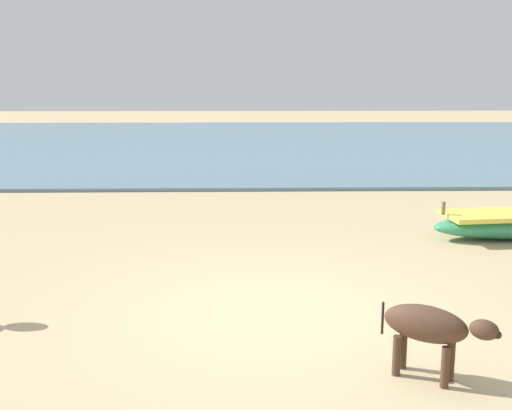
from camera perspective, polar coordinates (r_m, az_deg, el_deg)
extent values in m
plane|color=tan|center=(6.76, 1.63, -9.78)|extent=(80.00, 80.00, 0.00)
cube|color=slate|center=(23.57, -0.55, 5.73)|extent=(60.00, 20.00, 0.08)
cylinder|color=olive|center=(9.90, 16.75, -0.28)|extent=(0.06, 0.06, 0.20)
ellipsoid|color=#4C3323|center=(5.40, 15.21, -10.41)|extent=(0.74, 0.62, 0.30)
ellipsoid|color=#4C3323|center=(5.28, 20.13, -10.66)|extent=(0.27, 0.24, 0.17)
sphere|color=#2D2119|center=(5.27, 21.21, -11.01)|extent=(0.09, 0.09, 0.06)
cylinder|color=#4C3323|center=(5.54, 17.35, -13.40)|extent=(0.07, 0.07, 0.35)
cylinder|color=#4C3323|center=(5.40, 16.90, -14.02)|extent=(0.07, 0.07, 0.35)
cylinder|color=#4C3323|center=(5.64, 13.27, -12.69)|extent=(0.07, 0.07, 0.35)
cylinder|color=#4C3323|center=(5.51, 12.73, -13.27)|extent=(0.07, 0.07, 0.35)
cylinder|color=#2D2119|center=(5.52, 11.49, -10.09)|extent=(0.02, 0.02, 0.29)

